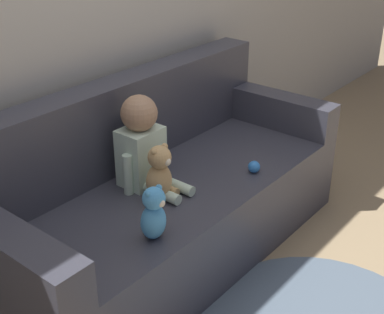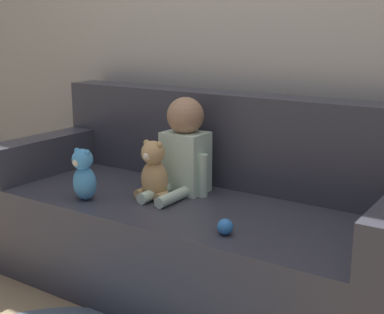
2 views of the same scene
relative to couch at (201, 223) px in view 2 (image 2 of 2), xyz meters
name	(u,v)px [view 2 (image 2 of 2)]	position (x,y,z in m)	size (l,w,h in m)	color
ground_plane	(195,290)	(0.00, -0.06, -0.32)	(12.00, 12.00, 0.00)	#9E8460
wall_back	(251,11)	(0.00, 0.44, 0.98)	(8.00, 0.05, 2.60)	#ADA89E
couch	(201,223)	(0.00, 0.00, 0.00)	(2.02, 0.82, 0.91)	#383842
person_baby	(184,150)	(-0.11, 0.02, 0.34)	(0.28, 0.37, 0.46)	silver
teddy_bear_brown	(154,172)	(-0.17, -0.14, 0.26)	(0.16, 0.12, 0.27)	tan
plush_toy_side	(84,175)	(-0.42, -0.33, 0.25)	(0.12, 0.11, 0.24)	#4C9EDB
toy_ball	(225,227)	(0.33, -0.33, 0.16)	(0.06, 0.06, 0.06)	#337FDB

